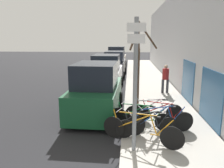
% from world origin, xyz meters
% --- Properties ---
extents(ground_plane, '(80.00, 80.00, 0.00)m').
position_xyz_m(ground_plane, '(0.00, 11.20, 0.00)').
color(ground_plane, black).
extents(sidewalk_curb, '(3.20, 32.00, 0.15)m').
position_xyz_m(sidewalk_curb, '(2.60, 14.00, 0.07)').
color(sidewalk_curb, '#ADA89E').
rests_on(sidewalk_curb, ground).
extents(building_facade, '(0.23, 32.00, 6.50)m').
position_xyz_m(building_facade, '(4.35, 13.92, 3.23)').
color(building_facade, '#BCBCC1').
rests_on(building_facade, ground).
extents(signpost, '(0.50, 0.14, 3.70)m').
position_xyz_m(signpost, '(1.38, 3.14, 2.12)').
color(signpost, gray).
rests_on(signpost, sidewalk_curb).
extents(bicycle_0, '(2.40, 0.96, 0.98)m').
position_xyz_m(bicycle_0, '(1.61, 3.55, 0.57)').
color(bicycle_0, black).
rests_on(bicycle_0, sidewalk_curb).
extents(bicycle_1, '(2.04, 0.62, 0.85)m').
position_xyz_m(bicycle_1, '(1.82, 4.06, 0.52)').
color(bicycle_1, black).
rests_on(bicycle_1, sidewalk_curb).
extents(bicycle_2, '(2.36, 0.75, 0.96)m').
position_xyz_m(bicycle_2, '(2.27, 4.31, 0.56)').
color(bicycle_2, black).
rests_on(bicycle_2, sidewalk_curb).
extents(bicycle_3, '(2.20, 0.78, 0.89)m').
position_xyz_m(bicycle_3, '(1.64, 4.77, 0.53)').
color(bicycle_3, black).
rests_on(bicycle_3, sidewalk_curb).
extents(bicycle_4, '(1.97, 1.05, 0.87)m').
position_xyz_m(bicycle_4, '(2.47, 5.13, 0.52)').
color(bicycle_4, black).
rests_on(bicycle_4, sidewalk_curb).
extents(bicycle_5, '(2.24, 0.50, 0.90)m').
position_xyz_m(bicycle_5, '(2.20, 5.43, 0.54)').
color(bicycle_5, black).
rests_on(bicycle_5, sidewalk_curb).
extents(parked_car_0, '(2.20, 4.41, 2.29)m').
position_xyz_m(parked_car_0, '(-0.20, 6.49, 1.03)').
color(parked_car_0, '#144728').
rests_on(parked_car_0, ground).
extents(parked_car_1, '(2.12, 4.24, 2.28)m').
position_xyz_m(parked_car_1, '(-0.27, 11.47, 1.03)').
color(parked_car_1, silver).
rests_on(parked_car_1, ground).
extents(parked_car_2, '(2.01, 4.63, 2.21)m').
position_xyz_m(parked_car_2, '(-0.08, 16.64, 1.00)').
color(parked_car_2, black).
rests_on(parked_car_2, ground).
extents(parked_car_3, '(2.17, 4.58, 2.42)m').
position_xyz_m(parked_car_3, '(-0.20, 22.04, 1.08)').
color(parked_car_3, gray).
rests_on(parked_car_3, ground).
extents(pedestrian_near, '(0.43, 0.37, 1.66)m').
position_xyz_m(pedestrian_near, '(3.34, 10.07, 1.11)').
color(pedestrian_near, '#333338').
rests_on(pedestrian_near, sidewalk_curb).
extents(street_tree, '(1.35, 1.82, 3.93)m').
position_xyz_m(street_tree, '(1.60, 7.39, 2.03)').
color(street_tree, '#4C3828').
rests_on(street_tree, sidewalk_curb).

